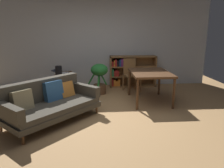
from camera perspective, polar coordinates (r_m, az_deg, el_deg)
ground_plane at (r=4.51m, az=-1.99°, el=-8.63°), size 8.16×8.16×0.00m
back_wall_panel at (r=6.87m, az=-3.09°, el=10.81°), size 6.80×0.10×2.70m
fabric_couch at (r=4.41m, az=-16.28°, el=-4.47°), size 1.90×1.93×0.79m
media_console at (r=6.13m, az=-12.84°, el=-0.14°), size 0.43×1.16×0.54m
open_laptop at (r=6.33m, az=-13.29°, el=3.02°), size 0.48×0.37×0.09m
desk_speaker at (r=5.73m, az=-13.86°, el=3.15°), size 0.17×0.17×0.30m
potted_floor_plant at (r=5.98m, az=-3.34°, el=2.18°), size 0.57×0.47×0.84m
dining_table at (r=5.35m, az=10.00°, el=2.40°), size 0.92×1.23×0.75m
dining_chair_near at (r=6.31m, az=5.02°, el=2.95°), size 0.52×0.50×0.93m
bookshelf at (r=6.86m, az=4.60°, el=3.45°), size 1.44×0.35×0.96m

